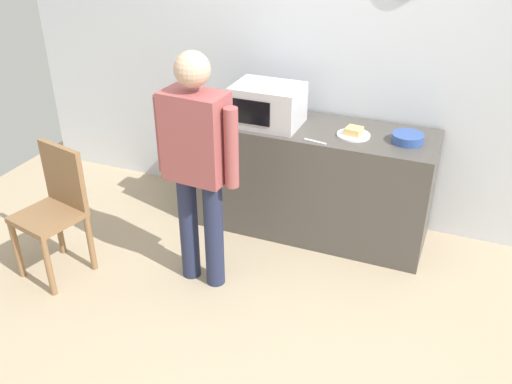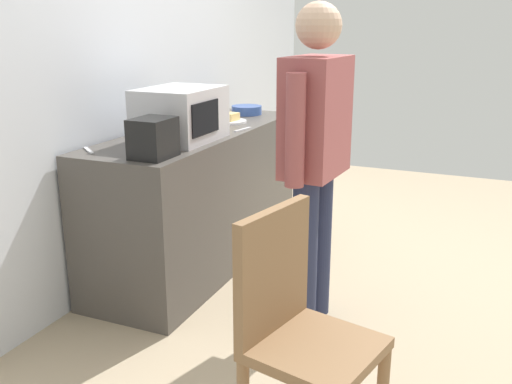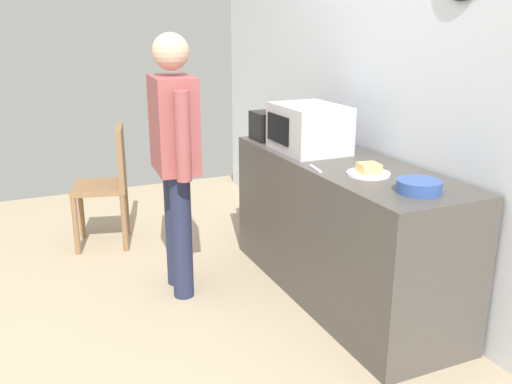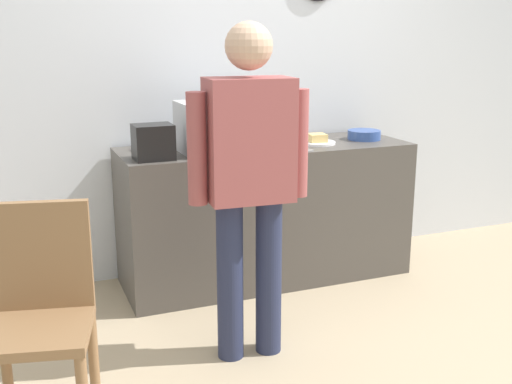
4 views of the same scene
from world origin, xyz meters
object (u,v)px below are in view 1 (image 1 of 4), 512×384
(fork_utensil, at_px, (315,142))
(salad_bowl, at_px, (408,138))
(spoon_utensil, at_px, (230,102))
(toaster, at_px, (209,107))
(person_standing, at_px, (197,158))
(wooden_chair, at_px, (56,206))
(sandwich_plate, at_px, (354,133))
(microwave, at_px, (268,105))

(fork_utensil, bearing_deg, salad_bowl, 21.95)
(fork_utensil, relative_size, spoon_utensil, 1.00)
(toaster, bearing_deg, person_standing, -68.96)
(toaster, xyz_separation_m, fork_utensil, (0.87, -0.09, -0.10))
(person_standing, relative_size, wooden_chair, 1.74)
(toaster, bearing_deg, fork_utensil, -6.10)
(salad_bowl, relative_size, spoon_utensil, 1.31)
(sandwich_plate, bearing_deg, person_standing, -133.06)
(microwave, height_order, person_standing, person_standing)
(microwave, bearing_deg, sandwich_plate, 1.21)
(salad_bowl, relative_size, toaster, 1.01)
(salad_bowl, relative_size, fork_utensil, 1.31)
(spoon_utensil, bearing_deg, salad_bowl, -9.76)
(toaster, bearing_deg, salad_bowl, 5.75)
(microwave, relative_size, salad_bowl, 2.25)
(salad_bowl, bearing_deg, microwave, -177.22)
(fork_utensil, distance_m, spoon_utensil, 1.01)
(sandwich_plate, relative_size, toaster, 1.09)
(fork_utensil, bearing_deg, wooden_chair, -149.64)
(microwave, xyz_separation_m, fork_utensil, (0.43, -0.19, -0.15))
(spoon_utensil, height_order, person_standing, person_standing)
(microwave, xyz_separation_m, spoon_utensil, (-0.45, 0.30, -0.15))
(sandwich_plate, relative_size, spoon_utensil, 1.40)
(wooden_chair, bearing_deg, microwave, 44.30)
(microwave, xyz_separation_m, toaster, (-0.44, -0.10, -0.05))
(salad_bowl, height_order, fork_utensil, salad_bowl)
(spoon_utensil, bearing_deg, sandwich_plate, -14.74)
(person_standing, bearing_deg, salad_bowl, 37.30)
(salad_bowl, xyz_separation_m, fork_utensil, (-0.60, -0.24, -0.03))
(microwave, relative_size, spoon_utensil, 2.94)
(toaster, relative_size, wooden_chair, 0.23)
(toaster, relative_size, fork_utensil, 1.29)
(spoon_utensil, height_order, wooden_chair, wooden_chair)
(spoon_utensil, relative_size, wooden_chair, 0.18)
(sandwich_plate, distance_m, fork_utensil, 0.30)
(fork_utensil, height_order, wooden_chair, wooden_chair)
(toaster, bearing_deg, sandwich_plate, 5.83)
(microwave, relative_size, person_standing, 0.31)
(sandwich_plate, xyz_separation_m, fork_utensil, (-0.22, -0.21, -0.02))
(salad_bowl, bearing_deg, person_standing, -142.70)
(microwave, xyz_separation_m, sandwich_plate, (0.66, 0.01, -0.13))
(person_standing, xyz_separation_m, wooden_chair, (-0.99, -0.26, -0.43))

